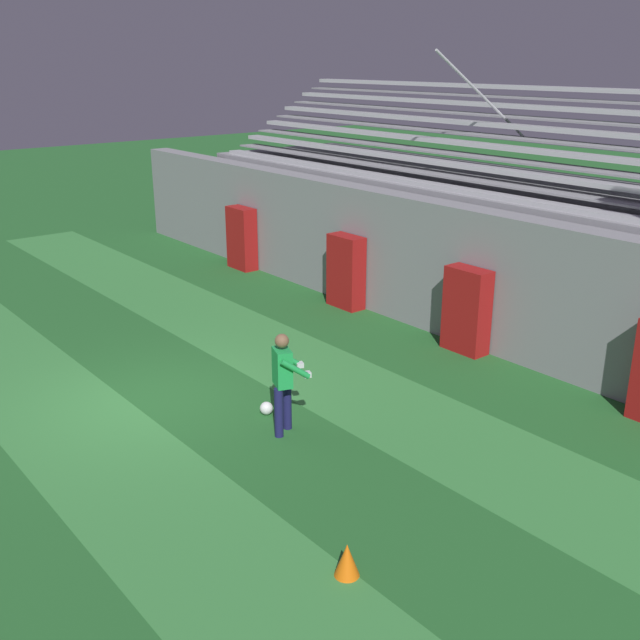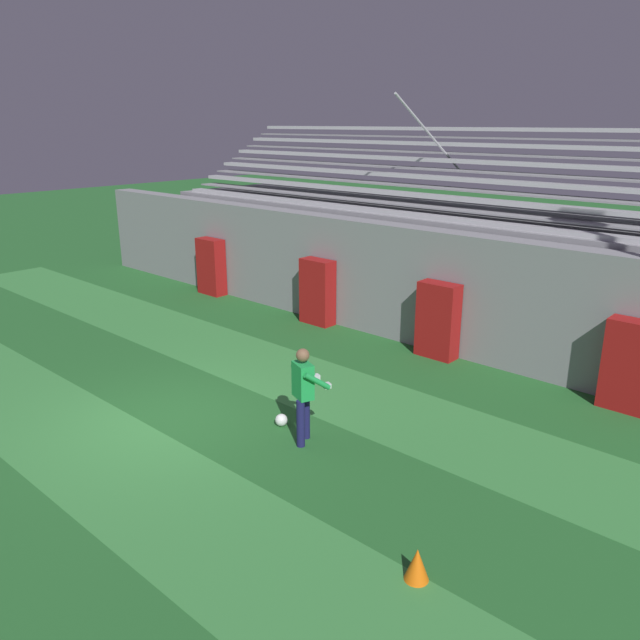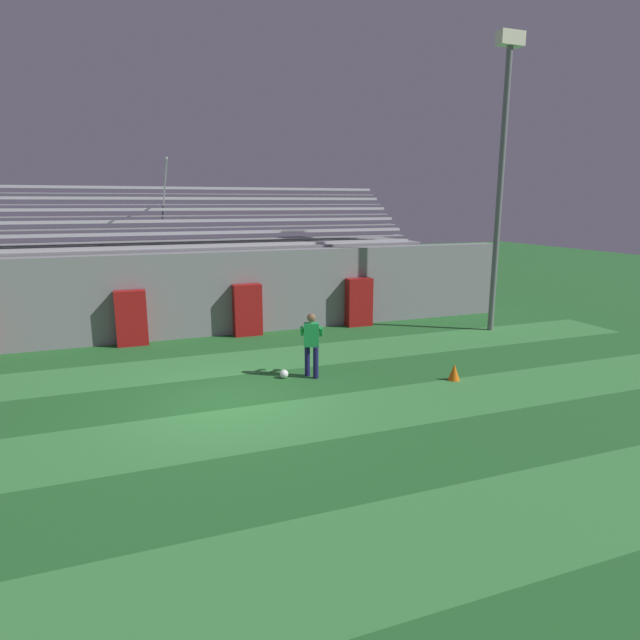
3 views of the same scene
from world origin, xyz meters
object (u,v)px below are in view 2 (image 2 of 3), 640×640
at_px(soccer_ball, 281,420).
at_px(traffic_cone, 417,564).
at_px(padding_pillar_far_right, 631,366).
at_px(padding_pillar_gate_right, 438,320).
at_px(goalkeeper, 304,389).
at_px(padding_pillar_gate_left, 317,292).
at_px(padding_pillar_far_left, 211,267).

distance_m(soccer_ball, traffic_cone, 4.31).
bearing_deg(soccer_ball, padding_pillar_far_right, 48.18).
height_order(padding_pillar_gate_right, goalkeeper, padding_pillar_gate_right).
height_order(padding_pillar_gate_left, padding_pillar_gate_right, same).
distance_m(padding_pillar_gate_left, padding_pillar_far_left, 4.46).
bearing_deg(padding_pillar_far_left, traffic_cone, -28.42).
bearing_deg(padding_pillar_gate_right, soccer_ball, -92.15).
bearing_deg(padding_pillar_gate_left, goalkeeper, -49.56).
bearing_deg(padding_pillar_gate_left, padding_pillar_gate_right, 0.00).
bearing_deg(goalkeeper, padding_pillar_gate_left, 130.44).
bearing_deg(soccer_ball, padding_pillar_gate_right, 87.85).
height_order(padding_pillar_far_left, soccer_ball, padding_pillar_far_left).
relative_size(padding_pillar_far_right, soccer_ball, 7.89).
bearing_deg(padding_pillar_gate_right, padding_pillar_far_right, 0.00).
relative_size(padding_pillar_gate_left, padding_pillar_far_right, 1.00).
height_order(padding_pillar_gate_right, padding_pillar_far_left, same).
height_order(padding_pillar_gate_left, soccer_ball, padding_pillar_gate_left).
xyz_separation_m(padding_pillar_gate_right, soccer_ball, (-0.18, -4.79, -0.76)).
height_order(padding_pillar_far_left, goalkeeper, padding_pillar_far_left).
bearing_deg(soccer_ball, padding_pillar_far_left, 148.97).
xyz_separation_m(padding_pillar_gate_right, traffic_cone, (3.79, -6.46, -0.66)).
relative_size(padding_pillar_gate_right, padding_pillar_far_right, 1.00).
bearing_deg(padding_pillar_gate_left, soccer_ball, -53.80).
bearing_deg(traffic_cone, padding_pillar_far_left, 151.58).
distance_m(padding_pillar_gate_right, traffic_cone, 7.52).
height_order(goalkeeper, soccer_ball, goalkeeper).
bearing_deg(soccer_ball, goalkeeper, -11.45).
bearing_deg(padding_pillar_gate_right, goalkeeper, -84.02).
height_order(padding_pillar_gate_left, traffic_cone, padding_pillar_gate_left).
distance_m(padding_pillar_gate_left, padding_pillar_gate_right, 3.69).
bearing_deg(traffic_cone, padding_pillar_gate_right, 120.39).
distance_m(padding_pillar_far_left, traffic_cone, 13.59).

